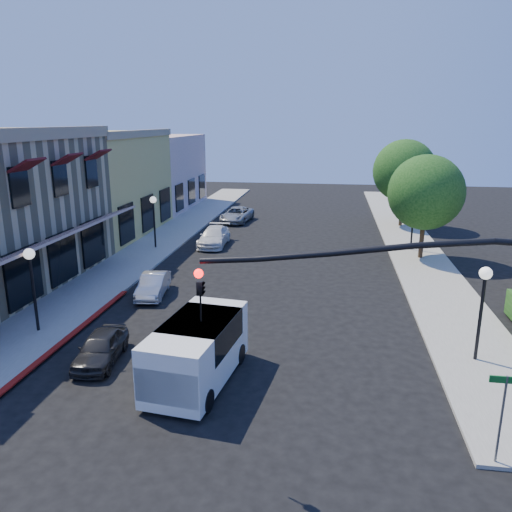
# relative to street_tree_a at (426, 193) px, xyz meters

# --- Properties ---
(ground) EXTENTS (120.00, 120.00, 0.00)m
(ground) POSITION_rel_street_tree_a_xyz_m (-8.80, -22.00, -4.19)
(ground) COLOR black
(ground) RESTS_ON ground
(sidewalk_left) EXTENTS (3.50, 50.00, 0.12)m
(sidewalk_left) POSITION_rel_street_tree_a_xyz_m (-17.55, 5.00, -4.13)
(sidewalk_left) COLOR gray
(sidewalk_left) RESTS_ON ground
(sidewalk_right) EXTENTS (3.50, 50.00, 0.12)m
(sidewalk_right) POSITION_rel_street_tree_a_xyz_m (-0.05, 5.00, -4.13)
(sidewalk_right) COLOR gray
(sidewalk_right) RESTS_ON ground
(curb_red_strip) EXTENTS (0.25, 10.00, 0.06)m
(curb_red_strip) POSITION_rel_street_tree_a_xyz_m (-15.70, -14.00, -4.19)
(curb_red_strip) COLOR maroon
(curb_red_strip) RESTS_ON ground
(yellow_stucco_building) EXTENTS (10.00, 12.00, 7.60)m
(yellow_stucco_building) POSITION_rel_street_tree_a_xyz_m (-24.30, 4.00, -0.39)
(yellow_stucco_building) COLOR tan
(yellow_stucco_building) RESTS_ON ground
(pink_stucco_building) EXTENTS (10.00, 12.00, 7.00)m
(pink_stucco_building) POSITION_rel_street_tree_a_xyz_m (-24.30, 16.00, -0.69)
(pink_stucco_building) COLOR tan
(pink_stucco_building) RESTS_ON ground
(street_tree_a) EXTENTS (4.56, 4.56, 6.48)m
(street_tree_a) POSITION_rel_street_tree_a_xyz_m (0.00, 0.00, 0.00)
(street_tree_a) COLOR #382616
(street_tree_a) RESTS_ON ground
(street_tree_b) EXTENTS (4.94, 4.94, 7.02)m
(street_tree_b) POSITION_rel_street_tree_a_xyz_m (0.00, 10.00, 0.35)
(street_tree_b) COLOR #382616
(street_tree_b) RESTS_ON ground
(signal_mast_arm) EXTENTS (8.01, 0.39, 6.00)m
(signal_mast_arm) POSITION_rel_street_tree_a_xyz_m (-2.94, -20.50, -0.11)
(signal_mast_arm) COLOR black
(signal_mast_arm) RESTS_ON ground
(street_name_sign) EXTENTS (0.80, 0.06, 2.50)m
(street_name_sign) POSITION_rel_street_tree_a_xyz_m (-1.30, -19.80, -2.50)
(street_name_sign) COLOR #595B5E
(street_name_sign) RESTS_ON ground
(lamppost_left_near) EXTENTS (0.44, 0.44, 3.57)m
(lamppost_left_near) POSITION_rel_street_tree_a_xyz_m (-17.30, -14.00, -1.46)
(lamppost_left_near) COLOR black
(lamppost_left_near) RESTS_ON ground
(lamppost_left_far) EXTENTS (0.44, 0.44, 3.57)m
(lamppost_left_far) POSITION_rel_street_tree_a_xyz_m (-17.30, 0.00, -1.46)
(lamppost_left_far) COLOR black
(lamppost_left_far) RESTS_ON ground
(lamppost_right_near) EXTENTS (0.44, 0.44, 3.57)m
(lamppost_right_near) POSITION_rel_street_tree_a_xyz_m (-0.30, -14.00, -1.46)
(lamppost_right_near) COLOR black
(lamppost_right_near) RESTS_ON ground
(lamppost_right_far) EXTENTS (0.44, 0.44, 3.57)m
(lamppost_right_far) POSITION_rel_street_tree_a_xyz_m (-0.30, 2.00, -1.46)
(lamppost_right_far) COLOR black
(lamppost_right_far) RESTS_ON ground
(white_van) EXTENTS (2.60, 4.94, 2.09)m
(white_van) POSITION_rel_street_tree_a_xyz_m (-9.81, -16.87, -2.98)
(white_van) COLOR white
(white_van) RESTS_ON ground
(parked_car_a) EXTENTS (1.64, 3.36, 1.11)m
(parked_car_a) POSITION_rel_street_tree_a_xyz_m (-13.60, -16.00, -3.64)
(parked_car_a) COLOR black
(parked_car_a) RESTS_ON ground
(parked_car_b) EXTENTS (1.60, 3.47, 1.10)m
(parked_car_b) POSITION_rel_street_tree_a_xyz_m (-14.18, -9.00, -3.64)
(parked_car_b) COLOR #B2B4B8
(parked_car_b) RESTS_ON ground
(parked_car_c) EXTENTS (1.86, 4.38, 1.26)m
(parked_car_c) POSITION_rel_street_tree_a_xyz_m (-13.60, 1.56, -3.57)
(parked_car_c) COLOR silver
(parked_car_c) RESTS_ON ground
(parked_car_d) EXTENTS (2.56, 4.69, 1.25)m
(parked_car_d) POSITION_rel_street_tree_a_xyz_m (-13.60, 10.00, -3.57)
(parked_car_d) COLOR #999B9E
(parked_car_d) RESTS_ON ground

